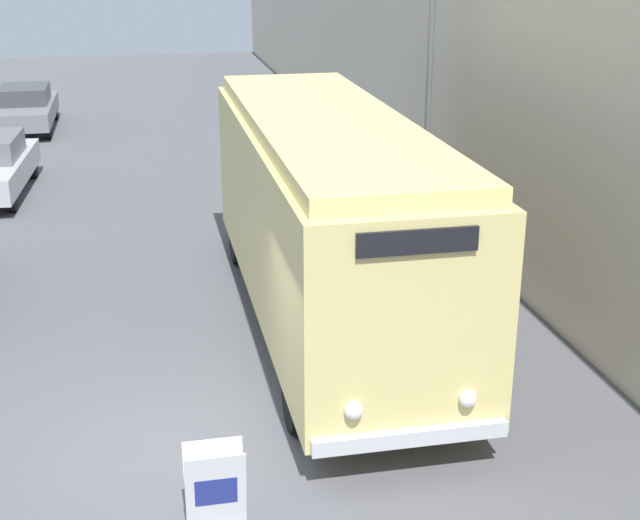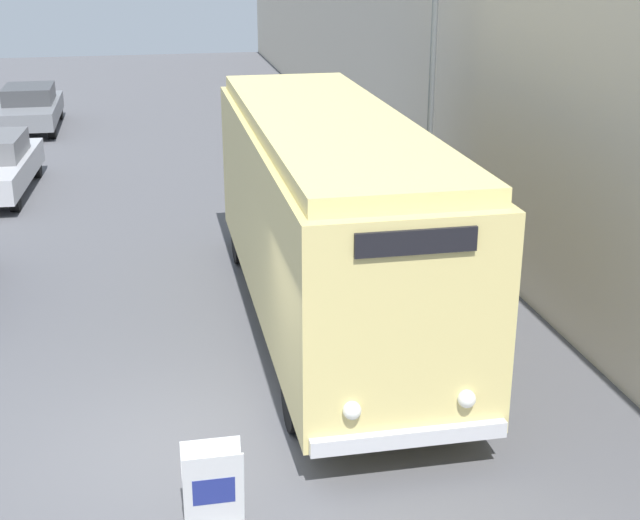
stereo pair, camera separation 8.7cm
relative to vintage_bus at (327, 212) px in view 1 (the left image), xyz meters
The scene contains 6 objects.
ground_plane 4.81m from the vintage_bus, 127.13° to the right, with size 80.00×80.00×0.00m, color #56565B.
building_wall_right 7.70m from the vintage_bus, 59.77° to the left, with size 0.30×60.00×7.30m.
vintage_bus is the anchor object (origin of this frame).
sign_board 5.83m from the vintage_bus, 114.55° to the right, with size 0.65×0.38×1.01m.
streetlamp 5.11m from the vintage_bus, 51.88° to the left, with size 0.36×0.36×6.34m.
parked_car_far 18.61m from the vintage_bus, 110.50° to the left, with size 1.84×4.60×1.43m.
Camera 1 is at (-0.24, -9.87, 6.15)m, focal length 50.00 mm.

